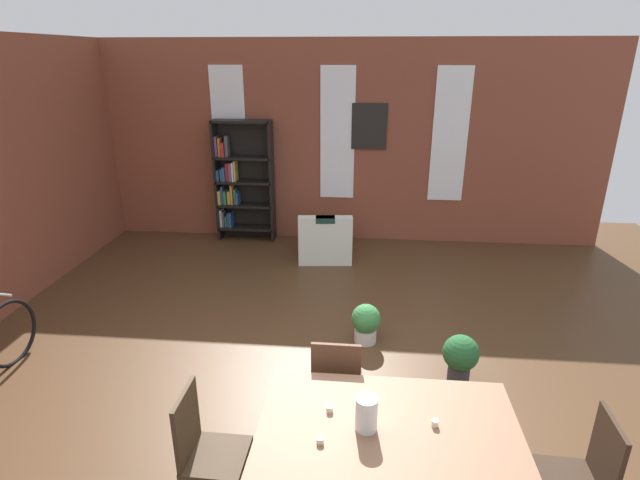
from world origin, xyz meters
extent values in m
plane|color=#4C321D|center=(0.00, 0.00, 0.00)|extent=(11.11, 11.11, 0.00)
cube|color=brown|center=(0.00, 4.33, 1.61)|extent=(8.60, 0.12, 3.23)
cube|color=white|center=(-1.77, 4.26, 1.77)|extent=(0.55, 0.02, 2.10)
cube|color=white|center=(0.00, 4.26, 1.77)|extent=(0.55, 0.02, 2.10)
cube|color=white|center=(1.77, 4.26, 1.77)|extent=(0.55, 0.02, 2.10)
cube|color=#8E6348|center=(0.67, -1.23, 0.75)|extent=(1.66, 1.09, 0.04)
cylinder|color=#8E6348|center=(-0.06, -0.78, 0.37)|extent=(0.07, 0.07, 0.73)
cylinder|color=#8E6348|center=(1.40, -0.78, 0.37)|extent=(0.07, 0.07, 0.73)
cylinder|color=silver|center=(0.52, -1.23, 0.89)|extent=(0.14, 0.14, 0.23)
cylinder|color=silver|center=(0.28, -1.09, 0.79)|extent=(0.04, 0.04, 0.04)
cylinder|color=silver|center=(0.25, -1.38, 0.79)|extent=(0.04, 0.04, 0.04)
cylinder|color=silver|center=(0.96, -1.17, 0.79)|extent=(0.04, 0.04, 0.04)
cube|color=#503322|center=(0.29, -0.38, 0.45)|extent=(0.40, 0.40, 0.04)
cube|color=#503322|center=(0.29, -0.57, 0.70)|extent=(0.38, 0.03, 0.50)
cylinder|color=#503322|center=(0.48, -0.20, 0.21)|extent=(0.04, 0.04, 0.43)
cylinder|color=#503322|center=(0.12, -0.20, 0.21)|extent=(0.04, 0.04, 0.43)
cylinder|color=#503322|center=(0.47, -0.56, 0.21)|extent=(0.04, 0.04, 0.43)
cylinder|color=#503322|center=(0.11, -0.56, 0.21)|extent=(0.04, 0.04, 0.43)
cube|color=#3E2D1C|center=(-0.46, -1.23, 0.45)|extent=(0.41, 0.41, 0.04)
cube|color=#3E2D1C|center=(-0.65, -1.23, 0.70)|extent=(0.04, 0.38, 0.50)
cylinder|color=#3E2D1C|center=(-0.28, -1.05, 0.21)|extent=(0.04, 0.04, 0.43)
cylinder|color=#3E2D1C|center=(-0.64, -1.05, 0.21)|extent=(0.04, 0.04, 0.43)
cube|color=#37261A|center=(1.98, -1.24, 0.70)|extent=(0.05, 0.38, 0.50)
cube|color=black|center=(-1.98, 4.08, 1.00)|extent=(0.04, 0.29, 2.00)
cube|color=black|center=(-1.06, 4.08, 1.00)|extent=(0.04, 0.29, 2.00)
cube|color=black|center=(-1.52, 4.22, 1.00)|extent=(0.96, 0.01, 2.00)
cube|color=black|center=(-1.52, 4.08, 0.20)|extent=(0.92, 0.29, 0.04)
cube|color=white|center=(-1.94, 4.08, 0.37)|extent=(0.04, 0.18, 0.29)
cube|color=#4C4C51|center=(-1.90, 4.08, 0.36)|extent=(0.03, 0.20, 0.27)
cube|color=#33724C|center=(-1.87, 4.08, 0.31)|extent=(0.03, 0.17, 0.18)
cube|color=#284C8C|center=(-1.82, 4.08, 0.34)|extent=(0.04, 0.18, 0.25)
cube|color=#284C8C|center=(-1.78, 4.08, 0.35)|extent=(0.03, 0.23, 0.25)
cube|color=black|center=(-1.52, 4.08, 0.60)|extent=(0.92, 0.29, 0.04)
cube|color=gold|center=(-1.94, 4.08, 0.74)|extent=(0.04, 0.24, 0.23)
cube|color=#284C8C|center=(-1.90, 4.08, 0.77)|extent=(0.03, 0.16, 0.31)
cube|color=#33724C|center=(-1.85, 4.08, 0.73)|extent=(0.04, 0.20, 0.22)
cube|color=gold|center=(-1.79, 4.08, 0.73)|extent=(0.05, 0.15, 0.22)
cube|color=orange|center=(-1.74, 4.08, 0.79)|extent=(0.04, 0.18, 0.33)
cube|color=#33724C|center=(-1.69, 4.08, 0.75)|extent=(0.03, 0.15, 0.26)
cube|color=#284C8C|center=(-1.64, 4.08, 0.73)|extent=(0.03, 0.20, 0.21)
cube|color=black|center=(-1.52, 4.08, 1.00)|extent=(0.92, 0.29, 0.04)
cube|color=#284C8C|center=(-1.94, 4.08, 1.11)|extent=(0.04, 0.23, 0.18)
cube|color=#33724C|center=(-1.90, 4.08, 1.12)|extent=(0.03, 0.16, 0.19)
cube|color=#284C8C|center=(-1.84, 4.08, 1.13)|extent=(0.05, 0.23, 0.22)
cube|color=#B22D28|center=(-1.79, 4.08, 1.17)|extent=(0.04, 0.15, 0.29)
cube|color=#8C4C8C|center=(-1.74, 4.08, 1.17)|extent=(0.04, 0.20, 0.30)
cube|color=white|center=(-1.69, 4.08, 1.18)|extent=(0.03, 0.24, 0.31)
cube|color=gold|center=(-1.66, 4.08, 1.19)|extent=(0.03, 0.20, 0.34)
cube|color=black|center=(-1.52, 4.08, 1.40)|extent=(0.92, 0.29, 0.04)
cube|color=#8C4C8C|center=(-1.95, 4.08, 1.58)|extent=(0.03, 0.15, 0.32)
cube|color=orange|center=(-1.89, 4.08, 1.57)|extent=(0.04, 0.16, 0.29)
cube|color=#B22D28|center=(-1.83, 4.08, 1.54)|extent=(0.05, 0.23, 0.23)
cube|color=#4C4C51|center=(-1.77, 4.08, 1.59)|extent=(0.05, 0.15, 0.33)
cube|color=black|center=(-1.52, 4.08, 1.98)|extent=(0.92, 0.29, 0.04)
cube|color=silver|center=(-0.13, 3.42, 0.20)|extent=(0.87, 0.87, 0.40)
cube|color=silver|center=(-0.09, 3.10, 0.57)|extent=(0.81, 0.24, 0.35)
cube|color=silver|center=(0.21, 3.46, 0.48)|extent=(0.19, 0.73, 0.15)
cube|color=silver|center=(-0.46, 3.39, 0.48)|extent=(0.19, 0.73, 0.15)
cube|color=#19382D|center=(-0.09, 3.10, 0.71)|extent=(0.30, 0.20, 0.08)
torus|color=black|center=(-3.06, 0.30, 0.33)|extent=(0.09, 0.70, 0.70)
cylinder|color=silver|center=(0.53, 1.01, 0.08)|extent=(0.24, 0.24, 0.16)
sphere|color=#387F42|center=(0.53, 1.01, 0.29)|extent=(0.32, 0.32, 0.32)
cylinder|color=#333338|center=(1.43, 0.37, 0.09)|extent=(0.21, 0.21, 0.19)
sphere|color=#235B2D|center=(1.43, 0.37, 0.33)|extent=(0.34, 0.34, 0.34)
cube|color=black|center=(0.50, 4.26, 1.90)|extent=(0.56, 0.03, 0.72)
camera|label=1|loc=(0.47, -3.72, 2.97)|focal=27.63mm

